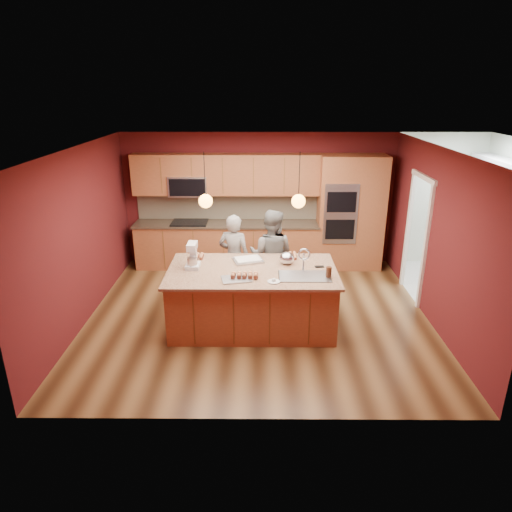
{
  "coord_description": "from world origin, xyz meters",
  "views": [
    {
      "loc": [
        0.02,
        -6.7,
        3.55
      ],
      "look_at": [
        -0.03,
        -0.1,
        1.08
      ],
      "focal_mm": 32.0,
      "sensor_mm": 36.0,
      "label": 1
    }
  ],
  "objects_px": {
    "person_left": "(234,258)",
    "person_right": "(271,256)",
    "stand_mixer": "(193,257)",
    "mixing_bowl": "(287,258)",
    "island": "(253,297)"
  },
  "relations": [
    {
      "from": "mixing_bowl",
      "to": "stand_mixer",
      "type": "bearing_deg",
      "value": -173.62
    },
    {
      "from": "island",
      "to": "mixing_bowl",
      "type": "height_order",
      "value": "island"
    },
    {
      "from": "island",
      "to": "person_left",
      "type": "bearing_deg",
      "value": 109.35
    },
    {
      "from": "person_left",
      "to": "mixing_bowl",
      "type": "relative_size",
      "value": 6.57
    },
    {
      "from": "island",
      "to": "person_right",
      "type": "distance_m",
      "value": 1.07
    },
    {
      "from": "person_left",
      "to": "stand_mixer",
      "type": "height_order",
      "value": "person_left"
    },
    {
      "from": "person_left",
      "to": "person_right",
      "type": "distance_m",
      "value": 0.64
    },
    {
      "from": "person_right",
      "to": "stand_mixer",
      "type": "height_order",
      "value": "person_right"
    },
    {
      "from": "person_left",
      "to": "stand_mixer",
      "type": "relative_size",
      "value": 3.91
    },
    {
      "from": "stand_mixer",
      "to": "mixing_bowl",
      "type": "height_order",
      "value": "stand_mixer"
    },
    {
      "from": "person_left",
      "to": "mixing_bowl",
      "type": "xyz_separation_m",
      "value": [
        0.86,
        -0.72,
        0.27
      ]
    },
    {
      "from": "person_left",
      "to": "person_right",
      "type": "xyz_separation_m",
      "value": [
        0.64,
        0.0,
        0.04
      ]
    },
    {
      "from": "stand_mixer",
      "to": "mixing_bowl",
      "type": "xyz_separation_m",
      "value": [
        1.44,
        0.16,
        -0.08
      ]
    },
    {
      "from": "person_right",
      "to": "stand_mixer",
      "type": "bearing_deg",
      "value": 50.41
    },
    {
      "from": "person_right",
      "to": "mixing_bowl",
      "type": "bearing_deg",
      "value": 121.8
    }
  ]
}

